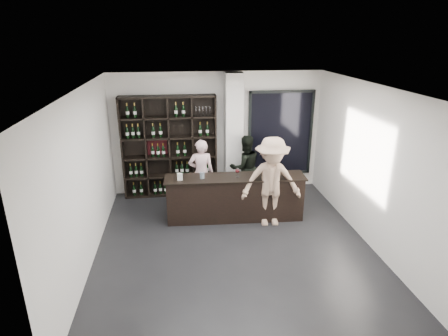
{
  "coord_description": "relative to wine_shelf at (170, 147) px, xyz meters",
  "views": [
    {
      "loc": [
        -0.96,
        -5.95,
        3.73
      ],
      "look_at": [
        -0.05,
        1.1,
        1.15
      ],
      "focal_mm": 30.0,
      "sensor_mm": 36.0,
      "label": 1
    }
  ],
  "objects": [
    {
      "name": "napkin_stack",
      "position": [
        2.14,
        -1.43,
        -0.24
      ],
      "size": [
        0.14,
        0.14,
        0.02
      ],
      "primitive_type": "cube",
      "rotation": [
        0.0,
        0.0,
        0.15
      ],
      "color": "white",
      "rests_on": "tasting_counter"
    },
    {
      "name": "floor",
      "position": [
        1.15,
        -2.57,
        -1.2
      ],
      "size": [
        5.0,
        5.5,
        0.01
      ],
      "primitive_type": "cube",
      "color": "black",
      "rests_on": "ground"
    },
    {
      "name": "structural_column",
      "position": [
        1.5,
        -0.1,
        0.25
      ],
      "size": [
        0.4,
        0.4,
        2.9
      ],
      "primitive_type": "cube",
      "color": "silver",
      "rests_on": "floor"
    },
    {
      "name": "wine_glass",
      "position": [
        1.37,
        -1.49,
        -0.14
      ],
      "size": [
        0.12,
        0.12,
        0.22
      ],
      "primitive_type": null,
      "rotation": [
        0.0,
        0.0,
        -0.39
      ],
      "color": "white",
      "rests_on": "tasting_counter"
    },
    {
      "name": "card_stand",
      "position": [
        0.21,
        -1.51,
        -0.18
      ],
      "size": [
        0.11,
        0.07,
        0.15
      ],
      "primitive_type": "cube",
      "rotation": [
        0.0,
        0.0,
        -0.22
      ],
      "color": "white",
      "rests_on": "tasting_counter"
    },
    {
      "name": "taster_pink",
      "position": [
        0.69,
        -0.72,
        -0.42
      ],
      "size": [
        0.57,
        0.38,
        1.55
      ],
      "primitive_type": "imported",
      "rotation": [
        0.0,
        0.0,
        3.15
      ],
      "color": "beige",
      "rests_on": "floor"
    },
    {
      "name": "tasting_counter",
      "position": [
        1.33,
        -1.47,
        -0.72
      ],
      "size": [
        2.89,
        0.61,
        0.95
      ],
      "rotation": [
        0.0,
        0.0,
        -0.05
      ],
      "color": "black",
      "rests_on": "floor"
    },
    {
      "name": "taster_black",
      "position": [
        1.73,
        -0.45,
        -0.43
      ],
      "size": [
        0.84,
        0.71,
        1.54
      ],
      "primitive_type": "imported",
      "rotation": [
        0.0,
        0.0,
        3.32
      ],
      "color": "black",
      "rests_on": "floor"
    },
    {
      "name": "customer",
      "position": [
        2.01,
        -1.79,
        -0.27
      ],
      "size": [
        1.23,
        0.75,
        1.85
      ],
      "primitive_type": "imported",
      "rotation": [
        0.0,
        0.0,
        -0.05
      ],
      "color": "tan",
      "rests_on": "floor"
    },
    {
      "name": "glass_panel",
      "position": [
        2.7,
        0.12,
        0.2
      ],
      "size": [
        1.6,
        0.08,
        2.1
      ],
      "color": "black",
      "rests_on": "floor"
    },
    {
      "name": "spit_cup",
      "position": [
        0.65,
        -1.47,
        -0.19
      ],
      "size": [
        0.1,
        0.1,
        0.13
      ],
      "primitive_type": "cylinder",
      "rotation": [
        0.0,
        0.0,
        -0.03
      ],
      "color": "silver",
      "rests_on": "tasting_counter"
    },
    {
      "name": "wine_shelf",
      "position": [
        0.0,
        0.0,
        0.0
      ],
      "size": [
        2.2,
        0.35,
        2.4
      ],
      "primitive_type": null,
      "color": "black",
      "rests_on": "floor"
    }
  ]
}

